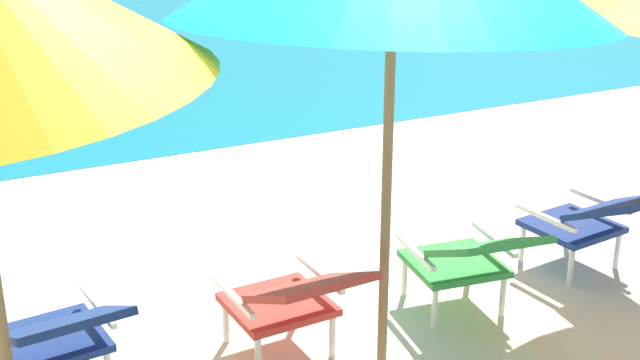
# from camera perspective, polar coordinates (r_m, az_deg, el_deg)

# --- Properties ---
(ground_plane) EXTENTS (40.00, 40.00, 0.00)m
(ground_plane) POSITION_cam_1_polar(r_m,az_deg,el_deg) (8.28, -10.39, 2.48)
(ground_plane) COLOR beige
(ocean_band) EXTENTS (40.00, 18.00, 0.01)m
(ocean_band) POSITION_cam_1_polar(r_m,az_deg,el_deg) (16.51, -19.12, 10.74)
(ocean_band) COLOR teal
(ocean_band) RESTS_ON ground_plane
(lounge_chair_far_left) EXTENTS (0.63, 0.93, 0.68)m
(lounge_chair_far_left) POSITION_cam_1_polar(r_m,az_deg,el_deg) (4.34, -17.14, -9.78)
(lounge_chair_far_left) COLOR navy
(lounge_chair_far_left) RESTS_ON ground_plane
(lounge_chair_near_left) EXTENTS (0.58, 0.90, 0.68)m
(lounge_chair_near_left) POSITION_cam_1_polar(r_m,az_deg,el_deg) (4.47, -1.85, -7.81)
(lounge_chair_near_left) COLOR red
(lounge_chair_near_left) RESTS_ON ground_plane
(lounge_chair_near_right) EXTENTS (0.65, 0.94, 0.68)m
(lounge_chair_near_right) POSITION_cam_1_polar(r_m,az_deg,el_deg) (4.97, 9.90, -5.04)
(lounge_chair_near_right) COLOR #338E3D
(lounge_chair_near_right) RESTS_ON ground_plane
(lounge_chair_far_right) EXTENTS (0.63, 0.93, 0.68)m
(lounge_chair_far_right) POSITION_cam_1_polar(r_m,az_deg,el_deg) (5.69, 17.84, -2.37)
(lounge_chair_far_right) COLOR navy
(lounge_chair_far_right) RESTS_ON ground_plane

